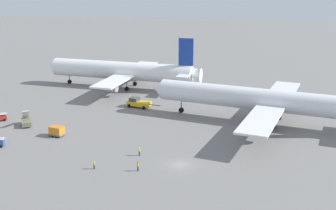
# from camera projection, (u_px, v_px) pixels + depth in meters

# --- Properties ---
(ground_plane) EXTENTS (600.00, 600.00, 0.00)m
(ground_plane) POSITION_uv_depth(u_px,v_px,m) (180.00, 165.00, 79.78)
(ground_plane) COLOR slate
(airliner_at_gate_left) EXTENTS (50.54, 39.90, 16.10)m
(airliner_at_gate_left) POSITION_uv_depth(u_px,v_px,m) (122.00, 71.00, 134.79)
(airliner_at_gate_left) COLOR white
(airliner_at_gate_left) RESTS_ON ground
(airliner_being_pushed) EXTENTS (55.14, 46.20, 16.19)m
(airliner_being_pushed) POSITION_uv_depth(u_px,v_px,m) (265.00, 100.00, 101.53)
(airliner_being_pushed) COLOR silver
(airliner_being_pushed) RESTS_ON ground
(pushback_tug) EXTENTS (9.36, 4.64, 2.75)m
(pushback_tug) POSITION_uv_depth(u_px,v_px,m) (138.00, 103.00, 115.43)
(pushback_tug) COLOR gold
(pushback_tug) RESTS_ON ground
(gse_stair_truck_yellow) EXTENTS (3.84, 4.92, 4.06)m
(gse_stair_truck_yellow) POSITION_uv_depth(u_px,v_px,m) (26.00, 121.00, 100.86)
(gse_stair_truck_yellow) COLOR #666B4C
(gse_stair_truck_yellow) RESTS_ON ground
(gse_baggage_cart_trailing) EXTENTS (3.15, 2.78, 1.71)m
(gse_baggage_cart_trailing) POSITION_uv_depth(u_px,v_px,m) (1.00, 117.00, 104.36)
(gse_baggage_cart_trailing) COLOR red
(gse_baggage_cart_trailing) RESTS_ON ground
(gse_container_dolly_flat) EXTENTS (3.64, 2.91, 2.15)m
(gse_container_dolly_flat) POSITION_uv_depth(u_px,v_px,m) (57.00, 131.00, 94.15)
(gse_container_dolly_flat) COLOR slate
(gse_container_dolly_flat) RESTS_ON ground
(ground_crew_ramp_agent_by_cones) EXTENTS (0.36, 0.36, 1.74)m
(ground_crew_ramp_agent_by_cones) POSITION_uv_depth(u_px,v_px,m) (138.00, 166.00, 77.05)
(ground_crew_ramp_agent_by_cones) COLOR #2D3351
(ground_crew_ramp_agent_by_cones) RESTS_ON ground
(ground_crew_wing_walker_right) EXTENTS (0.50, 0.36, 1.76)m
(ground_crew_wing_walker_right) POSITION_uv_depth(u_px,v_px,m) (139.00, 151.00, 83.75)
(ground_crew_wing_walker_right) COLOR #2D3351
(ground_crew_wing_walker_right) RESTS_ON ground
(ground_crew_marshaller_foreground) EXTENTS (0.49, 0.36, 1.57)m
(ground_crew_marshaller_foreground) POSITION_uv_depth(u_px,v_px,m) (94.00, 165.00, 77.89)
(ground_crew_marshaller_foreground) COLOR #2D3351
(ground_crew_marshaller_foreground) RESTS_ON ground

